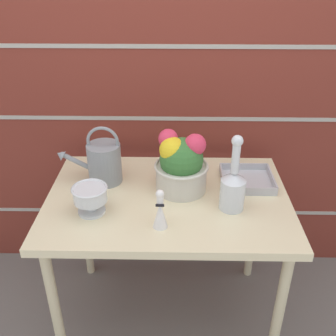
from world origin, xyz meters
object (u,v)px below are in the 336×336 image
(figurine_vase, at_px, (160,212))
(glass_decanter, at_px, (233,186))
(watering_can, at_px, (103,162))
(crystal_pedestal_bowl, at_px, (90,196))
(wire_tray, at_px, (247,180))
(flower_planter, at_px, (181,164))

(figurine_vase, bearing_deg, glass_decanter, 24.31)
(watering_can, bearing_deg, figurine_vase, -51.33)
(figurine_vase, bearing_deg, crystal_pedestal_bowl, 162.58)
(crystal_pedestal_bowl, distance_m, wire_tray, 0.71)
(crystal_pedestal_bowl, distance_m, glass_decanter, 0.57)
(crystal_pedestal_bowl, height_order, wire_tray, crystal_pedestal_bowl)
(flower_planter, relative_size, glass_decanter, 0.84)
(flower_planter, height_order, wire_tray, flower_planter)
(flower_planter, height_order, figurine_vase, flower_planter)
(figurine_vase, bearing_deg, flower_planter, 73.69)
(glass_decanter, relative_size, wire_tray, 1.41)
(glass_decanter, bearing_deg, figurine_vase, -155.69)
(flower_planter, distance_m, wire_tray, 0.33)
(crystal_pedestal_bowl, bearing_deg, figurine_vase, -17.42)
(watering_can, xyz_separation_m, glass_decanter, (0.56, -0.20, 0.01))
(watering_can, height_order, figurine_vase, watering_can)
(watering_can, distance_m, glass_decanter, 0.59)
(watering_can, relative_size, flower_planter, 1.07)
(watering_can, height_order, glass_decanter, glass_decanter)
(crystal_pedestal_bowl, bearing_deg, flower_planter, 26.80)
(wire_tray, bearing_deg, watering_can, 179.71)
(flower_planter, distance_m, figurine_vase, 0.29)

